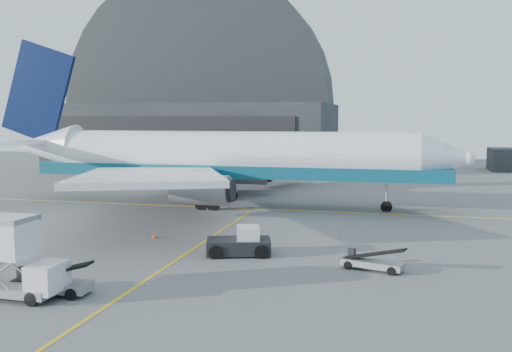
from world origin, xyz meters
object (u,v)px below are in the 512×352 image
(airliner, at_px, (217,157))
(catering_truck, at_px, (6,259))
(belt_loader_b, at_px, (372,262))
(belt_loader_a, at_px, (48,284))
(pushback_tug, at_px, (240,244))

(airliner, relative_size, catering_truck, 8.85)
(belt_loader_b, bearing_deg, catering_truck, -135.01)
(airliner, distance_m, belt_loader_a, 32.82)
(belt_loader_b, bearing_deg, belt_loader_a, -134.88)
(catering_truck, xyz_separation_m, belt_loader_a, (1.84, 0.94, -1.51))
(belt_loader_a, bearing_deg, belt_loader_b, 24.06)
(airliner, xyz_separation_m, belt_loader_b, (17.68, -23.17, -4.77))
(catering_truck, distance_m, belt_loader_a, 2.56)
(catering_truck, bearing_deg, belt_loader_a, 28.01)
(pushback_tug, distance_m, belt_loader_b, 9.39)
(catering_truck, height_order, belt_loader_b, catering_truck)
(airliner, xyz_separation_m, belt_loader_a, (0.57, -32.48, -4.68))
(catering_truck, bearing_deg, airliner, 88.72)
(pushback_tug, height_order, belt_loader_b, pushback_tug)
(pushback_tug, bearing_deg, belt_loader_b, -27.32)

